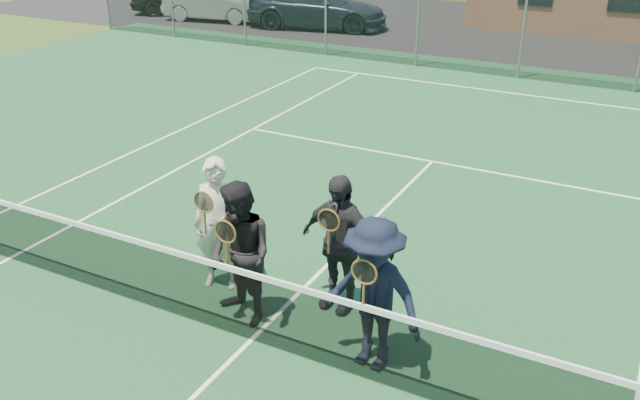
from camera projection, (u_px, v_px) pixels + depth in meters
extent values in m
plane|color=#324819|center=(560.00, 37.00, 24.01)|extent=(220.00, 220.00, 0.00)
cube|color=#1C4C2B|center=(252.00, 341.00, 7.96)|extent=(30.00, 30.00, 0.02)
cube|color=black|center=(451.00, 26.00, 25.69)|extent=(40.00, 12.00, 0.01)
imported|color=#979B9F|center=(215.00, 4.00, 26.52)|extent=(4.21, 2.10, 1.32)
imported|color=#1A2534|center=(317.00, 7.00, 25.12)|extent=(5.53, 3.19, 1.51)
cube|color=white|center=(503.00, 92.00, 17.49)|extent=(10.97, 0.06, 0.01)
cube|color=white|center=(10.00, 258.00, 9.70)|extent=(0.06, 23.77, 0.01)
cube|color=white|center=(432.00, 162.00, 13.09)|extent=(8.23, 0.06, 0.01)
cube|color=white|center=(252.00, 340.00, 7.96)|extent=(0.06, 12.80, 0.01)
cube|color=black|center=(250.00, 307.00, 7.77)|extent=(11.60, 0.02, 0.88)
cube|color=white|center=(248.00, 274.00, 7.58)|extent=(11.60, 0.03, 0.07)
cylinder|color=slate|center=(244.00, 0.00, 21.96)|extent=(0.07, 0.07, 3.00)
cylinder|color=slate|center=(326.00, 7.00, 20.69)|extent=(0.07, 0.07, 3.00)
cylinder|color=slate|center=(418.00, 15.00, 19.43)|extent=(0.07, 0.07, 3.00)
cylinder|color=slate|center=(524.00, 24.00, 18.16)|extent=(0.07, 0.07, 3.00)
cube|color=black|center=(524.00, 24.00, 18.16)|extent=(30.00, 0.03, 3.00)
imported|color=beige|center=(219.00, 224.00, 8.70)|extent=(0.75, 0.60, 1.80)
torus|color=brown|center=(204.00, 202.00, 8.30)|extent=(0.29, 0.02, 0.29)
cylinder|color=black|center=(204.00, 202.00, 8.30)|extent=(0.25, 0.00, 0.25)
cylinder|color=brown|center=(205.00, 222.00, 8.42)|extent=(0.03, 0.03, 0.32)
imported|color=black|center=(241.00, 255.00, 7.99)|extent=(1.06, 0.95, 1.80)
torus|color=brown|center=(225.00, 232.00, 7.59)|extent=(0.29, 0.02, 0.29)
cylinder|color=black|center=(225.00, 232.00, 7.59)|extent=(0.25, 0.00, 0.25)
cylinder|color=brown|center=(227.00, 253.00, 7.71)|extent=(0.03, 0.03, 0.32)
imported|color=#242429|center=(339.00, 243.00, 8.25)|extent=(1.10, 0.57, 1.80)
torus|color=brown|center=(329.00, 220.00, 7.85)|extent=(0.29, 0.02, 0.29)
cylinder|color=black|center=(329.00, 220.00, 7.85)|extent=(0.25, 0.00, 0.25)
cylinder|color=brown|center=(329.00, 241.00, 7.97)|extent=(0.03, 0.03, 0.32)
imported|color=black|center=(374.00, 295.00, 7.20)|extent=(1.23, 0.80, 1.80)
torus|color=brown|center=(364.00, 272.00, 6.80)|extent=(0.29, 0.02, 0.29)
cylinder|color=black|center=(364.00, 272.00, 6.80)|extent=(0.25, 0.00, 0.25)
cylinder|color=brown|center=(363.00, 296.00, 6.92)|extent=(0.03, 0.03, 0.32)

